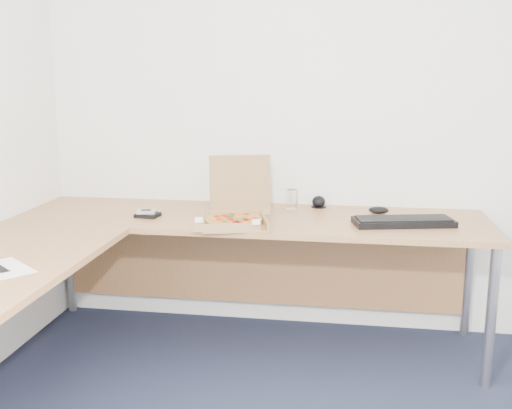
% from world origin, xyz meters
% --- Properties ---
extents(room_shell, '(3.50, 3.50, 2.50)m').
position_xyz_m(room_shell, '(0.00, 0.00, 1.25)').
color(room_shell, white).
rests_on(room_shell, ground).
extents(desk, '(2.50, 2.20, 0.73)m').
position_xyz_m(desk, '(-0.82, 0.97, 0.70)').
color(desk, '#AF7644').
rests_on(desk, ground).
extents(pizza_box, '(0.32, 0.37, 0.33)m').
position_xyz_m(pizza_box, '(-0.55, 1.21, 0.77)').
color(pizza_box, '#A67D4B').
rests_on(pizza_box, desk).
extents(drinking_glass, '(0.06, 0.06, 0.11)m').
position_xyz_m(drinking_glass, '(-0.30, 1.62, 0.78)').
color(drinking_glass, white).
rests_on(drinking_glass, desk).
extents(keyboard, '(0.52, 0.28, 0.03)m').
position_xyz_m(keyboard, '(0.29, 1.33, 0.75)').
color(keyboard, black).
rests_on(keyboard, desk).
extents(mouse, '(0.11, 0.08, 0.04)m').
position_xyz_m(mouse, '(0.18, 1.57, 0.75)').
color(mouse, black).
rests_on(mouse, desk).
extents(wallet, '(0.13, 0.11, 0.02)m').
position_xyz_m(wallet, '(-1.04, 1.30, 0.74)').
color(wallet, black).
rests_on(wallet, desk).
extents(phone, '(0.10, 0.06, 0.02)m').
position_xyz_m(phone, '(-1.04, 1.29, 0.76)').
color(phone, '#B2B5BA').
rests_on(phone, wallet).
extents(paper_sheet, '(0.32, 0.31, 0.00)m').
position_xyz_m(paper_sheet, '(-1.31, 0.35, 0.73)').
color(paper_sheet, white).
rests_on(paper_sheet, desk).
extents(dome_speaker, '(0.08, 0.08, 0.07)m').
position_xyz_m(dome_speaker, '(-0.15, 1.68, 0.77)').
color(dome_speaker, black).
rests_on(dome_speaker, desk).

